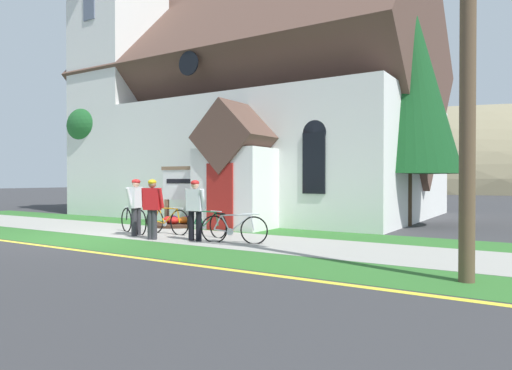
# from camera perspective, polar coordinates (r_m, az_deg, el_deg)

# --- Properties ---
(ground) EXTENTS (140.00, 140.00, 0.00)m
(ground) POSITION_cam_1_polar(r_m,az_deg,el_deg) (15.93, -9.67, -5.06)
(ground) COLOR #333335
(sidewalk_slab) EXTENTS (32.00, 2.77, 0.01)m
(sidewalk_slab) POSITION_cam_1_polar(r_m,az_deg,el_deg) (14.97, -16.27, -5.43)
(sidewalk_slab) COLOR #99968E
(sidewalk_slab) RESTS_ON ground
(grass_verge) EXTENTS (32.00, 1.77, 0.01)m
(grass_verge) POSITION_cam_1_polar(r_m,az_deg,el_deg) (13.58, -23.51, -6.09)
(grass_verge) COLOR #2D6628
(grass_verge) RESTS_ON ground
(church_lawn) EXTENTS (24.00, 1.80, 0.01)m
(church_lawn) POSITION_cam_1_polar(r_m,az_deg,el_deg) (16.57, -10.33, -4.82)
(church_lawn) COLOR #2D6628
(church_lawn) RESTS_ON ground
(curb_paint_stripe) EXTENTS (28.00, 0.16, 0.01)m
(curb_paint_stripe) POSITION_cam_1_polar(r_m,az_deg,el_deg) (13.02, -27.30, -6.41)
(curb_paint_stripe) COLOR yellow
(curb_paint_stripe) RESTS_ON ground
(church_building) EXTENTS (15.01, 12.09, 13.40)m
(church_building) POSITION_cam_1_polar(r_m,az_deg,el_deg) (21.52, -0.88, 9.03)
(church_building) COLOR white
(church_building) RESTS_ON ground
(church_sign) EXTENTS (1.86, 0.20, 2.05)m
(church_sign) POSITION_cam_1_polar(r_m,az_deg,el_deg) (16.13, -9.08, -0.13)
(church_sign) COLOR #7F6047
(church_sign) RESTS_ON ground
(flower_bed) EXTENTS (1.88, 1.88, 0.34)m
(flower_bed) POSITION_cam_1_polar(r_m,az_deg,el_deg) (15.92, -9.92, -4.70)
(flower_bed) COLOR #382319
(flower_bed) RESTS_ON ground
(bicycle_yellow) EXTENTS (1.67, 0.61, 0.82)m
(bicycle_yellow) POSITION_cam_1_polar(r_m,az_deg,el_deg) (14.07, -15.02, -4.27)
(bicycle_yellow) COLOR black
(bicycle_yellow) RESTS_ON ground
(bicycle_green) EXTENTS (1.68, 0.56, 0.77)m
(bicycle_green) POSITION_cam_1_polar(r_m,az_deg,el_deg) (11.49, -2.81, -5.45)
(bicycle_green) COLOR black
(bicycle_green) RESTS_ON ground
(bicycle_white) EXTENTS (1.71, 0.42, 0.77)m
(bicycle_white) POSITION_cam_1_polar(r_m,az_deg,el_deg) (12.90, -6.27, -4.77)
(bicycle_white) COLOR black
(bicycle_white) RESTS_ON ground
(bicycle_black) EXTENTS (1.80, 0.18, 0.83)m
(bicycle_black) POSITION_cam_1_polar(r_m,az_deg,el_deg) (13.66, -11.06, -4.38)
(bicycle_black) COLOR black
(bicycle_black) RESTS_ON ground
(cyclist_in_red_jersey) EXTENTS (0.30, 0.77, 1.61)m
(cyclist_in_red_jersey) POSITION_cam_1_polar(r_m,az_deg,el_deg) (13.31, -14.71, -2.19)
(cyclist_in_red_jersey) COLOR #2D2D33
(cyclist_in_red_jersey) RESTS_ON ground
(cyclist_in_white_jersey) EXTENTS (0.64, 0.27, 1.58)m
(cyclist_in_white_jersey) POSITION_cam_1_polar(r_m,az_deg,el_deg) (11.93, -7.61, -2.60)
(cyclist_in_white_jersey) COLOR black
(cyclist_in_white_jersey) RESTS_ON ground
(cyclist_in_blue_jersey) EXTENTS (0.63, 0.33, 1.60)m
(cyclist_in_blue_jersey) POSITION_cam_1_polar(r_m,az_deg,el_deg) (12.39, -12.80, -2.42)
(cyclist_in_blue_jersey) COLOR #2D2D33
(cyclist_in_blue_jersey) RESTS_ON ground
(roadside_conifer) EXTENTS (3.53, 3.53, 8.28)m
(roadside_conifer) POSITION_cam_1_polar(r_m,az_deg,el_deg) (16.90, 18.39, 12.40)
(roadside_conifer) COLOR #3D2D1E
(roadside_conifer) RESTS_ON ground
(yard_deciduous_tree) EXTENTS (3.54, 3.54, 5.39)m
(yard_deciduous_tree) POSITION_cam_1_polar(r_m,az_deg,el_deg) (22.90, -18.08, 6.76)
(yard_deciduous_tree) COLOR #4C3823
(yard_deciduous_tree) RESTS_ON ground
(distant_hill) EXTENTS (96.56, 52.61, 24.85)m
(distant_hill) POSITION_cam_1_polar(r_m,az_deg,el_deg) (77.76, 21.22, -0.51)
(distant_hill) COLOR #847A5B
(distant_hill) RESTS_ON ground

